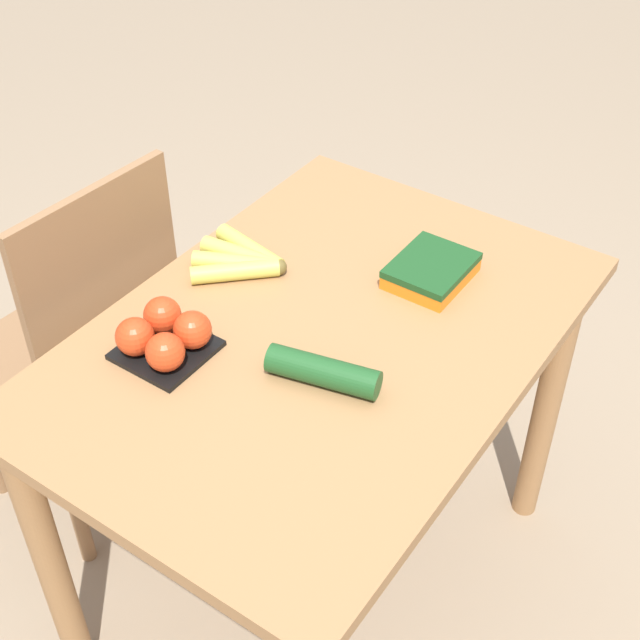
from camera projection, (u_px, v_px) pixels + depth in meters
name	position (u px, v px, depth m)	size (l,w,h in m)	color
ground_plane	(320.00, 578.00, 2.13)	(12.00, 12.00, 0.00)	gray
dining_table	(320.00, 386.00, 1.72)	(1.07, 0.74, 0.78)	#9E7044
chair	(85.00, 348.00, 2.01)	(0.44, 0.42, 0.96)	#8E6642
banana_bunch	(242.00, 260.00, 1.77)	(0.18, 0.19, 0.04)	brown
tomato_pack	(164.00, 336.00, 1.57)	(0.15, 0.15, 0.08)	black
carrot_bag	(431.00, 269.00, 1.74)	(0.17, 0.14, 0.04)	orange
cucumber_near	(323.00, 371.00, 1.51)	(0.10, 0.21, 0.05)	#1E5123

